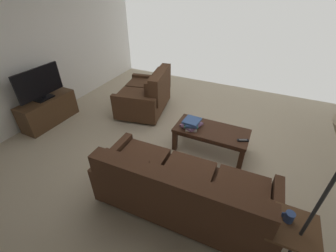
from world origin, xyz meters
name	(u,v)px	position (x,y,z in m)	size (l,w,h in m)	color
ground_plane	(186,150)	(0.00, 0.00, 0.00)	(5.96, 5.76, 0.01)	#B7A88E
wall_right	(33,49)	(2.98, 0.00, 1.28)	(0.12, 5.76, 2.56)	white
sofa_main	(182,190)	(-0.34, 1.06, 0.35)	(2.05, 0.87, 0.83)	black
loveseat_near	(147,95)	(1.21, -0.87, 0.36)	(1.07, 1.30, 0.88)	black
coffee_table	(211,133)	(-0.34, -0.17, 0.34)	(1.12, 0.52, 0.41)	#3D2316
end_table	(290,234)	(-1.42, 1.19, 0.47)	(0.43, 0.43, 0.58)	brown
tv_stand	(49,111)	(2.67, 0.32, 0.25)	(0.38, 1.05, 0.51)	#4C331E
flat_tv	(39,84)	(2.67, 0.32, 0.80)	(0.20, 0.87, 0.57)	black
coffee_mug	(289,217)	(-1.37, 1.15, 0.63)	(0.10, 0.08, 0.10)	#334C8C
book_stack	(192,123)	(-0.03, -0.10, 0.47)	(0.32, 0.35, 0.13)	silver
tv_remote	(243,140)	(-0.82, -0.08, 0.42)	(0.16, 0.11, 0.02)	black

